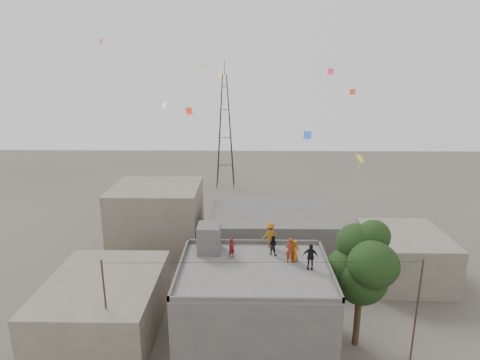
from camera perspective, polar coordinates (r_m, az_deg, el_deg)
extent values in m
plane|color=#4A443D|center=(30.35, 1.93, -22.70)|extent=(140.00, 140.00, 0.00)
cube|color=#4A4745|center=(28.60, 1.98, -17.98)|extent=(10.00, 8.00, 6.00)
cube|color=#5C5957|center=(27.04, 2.04, -12.58)|extent=(10.00, 8.00, 0.10)
cube|color=#4A4745|center=(30.47, 1.91, -8.77)|extent=(10.00, 0.15, 0.30)
cube|color=#4A4745|center=(23.54, 2.23, -16.65)|extent=(10.00, 0.15, 0.30)
cube|color=#4A4745|center=(27.49, 12.60, -12.00)|extent=(0.15, 8.00, 0.30)
cube|color=#4A4745|center=(27.29, -8.58, -12.00)|extent=(0.15, 8.00, 0.30)
cube|color=#4A4745|center=(29.03, -4.42, -8.25)|extent=(1.60, 1.80, 2.00)
cube|color=#675E51|center=(32.54, -18.74, -16.43)|extent=(8.00, 10.00, 4.00)
cube|color=#4A4745|center=(41.28, 4.45, -7.76)|extent=(12.00, 9.00, 5.00)
cube|color=#675E51|center=(43.71, -11.65, -5.28)|extent=(9.00, 8.00, 7.00)
cube|color=#675E51|center=(40.40, 22.31, -9.96)|extent=(7.00, 8.00, 4.40)
cylinder|color=black|center=(30.56, 16.33, -18.48)|extent=(0.44, 0.44, 4.00)
cylinder|color=black|center=(29.84, 16.80, -15.79)|extent=(0.64, 0.91, 2.14)
sphere|color=black|center=(28.93, 16.81, -13.19)|extent=(3.60, 3.60, 3.60)
sphere|color=black|center=(29.14, 18.90, -11.40)|extent=(3.00, 3.00, 3.00)
sphere|color=black|center=(28.94, 14.86, -12.13)|extent=(2.80, 2.80, 2.80)
sphere|color=black|center=(27.73, 18.30, -11.38)|extent=(3.20, 3.20, 3.20)
sphere|color=black|center=(28.67, 16.10, -8.51)|extent=(2.60, 2.60, 2.60)
sphere|color=black|center=(28.49, 18.49, -7.56)|extent=(2.20, 2.20, 2.20)
cylinder|color=black|center=(28.40, -18.46, -17.43)|extent=(0.12, 0.12, 7.40)
cylinder|color=black|center=(29.52, 23.83, -16.67)|extent=(0.12, 0.12, 7.40)
cylinder|color=black|center=(25.41, 3.27, -11.61)|extent=(20.00, 0.52, 0.02)
cylinder|color=black|center=(63.90, -2.94, 6.69)|extent=(1.27, 1.27, 18.01)
cylinder|color=black|center=(63.81, -1.41, 6.69)|extent=(1.27, 1.27, 18.01)
cylinder|color=black|center=(65.49, -1.35, 6.92)|extent=(1.27, 1.27, 18.01)
cylinder|color=black|center=(65.57, -2.84, 6.91)|extent=(1.27, 1.27, 18.01)
cube|color=black|center=(65.72, -2.09, 2.14)|extent=(2.36, 0.08, 0.08)
cube|color=black|center=(65.72, -2.09, 2.14)|extent=(0.08, 2.36, 0.08)
cube|color=black|center=(64.83, -2.13, 6.02)|extent=(1.81, 0.08, 0.08)
cube|color=black|center=(64.83, -2.13, 6.02)|extent=(0.08, 1.81, 0.08)
cube|color=black|center=(64.24, -2.17, 9.98)|extent=(1.26, 0.08, 0.08)
cube|color=black|center=(64.24, -2.17, 9.98)|extent=(0.08, 1.26, 0.08)
cube|color=black|center=(63.99, -2.20, 13.19)|extent=(0.82, 0.08, 0.08)
cube|color=black|center=(63.99, -2.20, 13.19)|extent=(0.08, 0.82, 0.08)
cylinder|color=black|center=(63.94, -2.23, 15.70)|extent=(0.08, 0.08, 2.00)
imported|color=maroon|center=(27.61, 7.15, -9.88)|extent=(0.66, 0.44, 1.79)
imported|color=#AB6213|center=(27.88, 7.72, -9.91)|extent=(0.82, 0.60, 1.55)
imported|color=black|center=(28.66, 4.66, -9.24)|extent=(0.83, 0.75, 1.40)
imported|color=black|center=(26.98, 9.97, -10.68)|extent=(1.09, 0.64, 1.75)
imported|color=#9A5911|center=(29.72, 4.32, -7.79)|extent=(1.38, 1.07, 1.88)
imported|color=#620F11|center=(28.11, -1.18, -9.67)|extent=(0.62, 0.60, 1.43)
plane|color=red|center=(28.60, -7.25, 9.71)|extent=(0.51, 0.45, 0.47)
plane|color=#FF286F|center=(31.48, 12.78, 14.82)|extent=(0.46, 0.20, 0.44)
plane|color=yellow|center=(34.47, -5.29, 16.02)|extent=(0.39, 0.49, 0.33)
plane|color=blue|center=(30.55, 9.57, 6.33)|extent=(0.61, 0.34, 0.57)
plane|color=white|center=(34.36, -10.69, 10.43)|extent=(0.50, 0.48, 0.46)
plane|color=orange|center=(36.32, 10.40, 15.06)|extent=(0.10, 0.34, 0.33)
plane|color=green|center=(25.19, -2.65, 5.42)|extent=(0.28, 0.49, 0.42)
plane|color=red|center=(36.41, 15.71, 11.98)|extent=(0.50, 0.18, 0.47)
plane|color=gold|center=(28.33, -2.86, 14.59)|extent=(0.36, 0.41, 0.32)
plane|color=#49A3DB|center=(38.47, 2.62, 21.26)|extent=(0.23, 0.40, 0.35)
plane|color=#EA4A96|center=(32.41, -19.15, 18.10)|extent=(0.20, 0.43, 0.38)
plane|color=#CBDC31|center=(26.05, 16.69, 2.96)|extent=(0.53, 0.68, 0.49)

